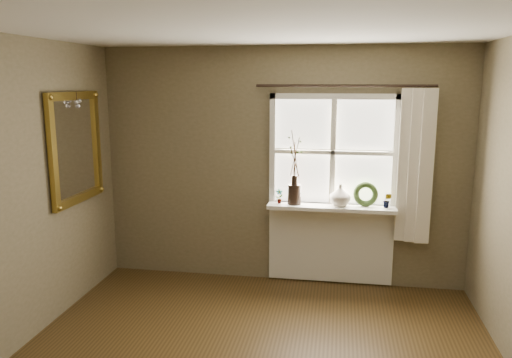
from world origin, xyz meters
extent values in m
plane|color=silver|center=(0.00, 0.00, 2.60)|extent=(4.50, 4.50, 0.00)
cube|color=#6B6146|center=(0.00, 2.30, 1.30)|extent=(4.00, 0.10, 2.60)
cube|color=white|center=(0.55, 2.22, 0.89)|extent=(1.36, 0.06, 0.06)
cube|color=white|center=(0.55, 2.22, 2.07)|extent=(1.36, 0.06, 0.06)
cube|color=white|center=(-0.10, 2.22, 1.48)|extent=(0.06, 0.06, 1.24)
cube|color=white|center=(1.20, 2.22, 1.48)|extent=(0.06, 0.06, 1.24)
cube|color=white|center=(0.55, 2.22, 1.48)|extent=(1.24, 0.05, 0.04)
cube|color=white|center=(0.55, 2.22, 1.48)|extent=(0.04, 0.05, 1.12)
cube|color=white|center=(0.23, 2.25, 1.77)|extent=(0.59, 0.01, 0.53)
cube|color=white|center=(0.88, 2.25, 1.77)|extent=(0.59, 0.01, 0.53)
cube|color=white|center=(0.23, 2.25, 1.19)|extent=(0.59, 0.01, 0.53)
cube|color=white|center=(0.88, 2.25, 1.19)|extent=(0.59, 0.01, 0.53)
cube|color=white|center=(0.55, 2.12, 0.90)|extent=(1.36, 0.26, 0.04)
cube|color=white|center=(0.55, 2.23, 0.46)|extent=(1.36, 0.04, 0.88)
cylinder|color=black|center=(0.15, 2.12, 1.03)|extent=(0.19, 0.19, 0.22)
imported|color=beige|center=(0.64, 2.12, 1.04)|extent=(0.27, 0.27, 0.23)
torus|color=#2D431D|center=(0.91, 2.16, 1.02)|extent=(0.27, 0.14, 0.27)
imported|color=#2D431D|center=(-0.01, 2.12, 1.00)|extent=(0.10, 0.09, 0.16)
imported|color=#2D431D|center=(1.13, 2.12, 1.00)|extent=(0.11, 0.10, 0.16)
cube|color=silver|center=(1.39, 2.13, 1.37)|extent=(0.36, 0.12, 1.59)
cylinder|color=black|center=(0.65, 2.17, 2.18)|extent=(1.84, 0.03, 0.03)
cube|color=white|center=(-1.97, 1.43, 1.58)|extent=(0.02, 0.76, 0.94)
cube|color=olive|center=(-1.96, 1.43, 2.09)|extent=(0.05, 0.92, 0.08)
cube|color=olive|center=(-1.96, 1.43, 1.07)|extent=(0.05, 0.92, 0.08)
cube|color=olive|center=(-1.96, 1.01, 1.58)|extent=(0.05, 0.08, 0.94)
cube|color=olive|center=(-1.96, 1.85, 1.58)|extent=(0.05, 0.08, 0.94)
sphere|color=silver|center=(-1.91, 1.40, 2.03)|extent=(0.04, 0.04, 0.04)
sphere|color=silver|center=(-1.91, 1.43, 1.99)|extent=(0.04, 0.04, 0.04)
sphere|color=silver|center=(-1.91, 1.46, 2.04)|extent=(0.04, 0.04, 0.04)
camera|label=1|loc=(0.62, -3.12, 2.23)|focal=35.00mm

